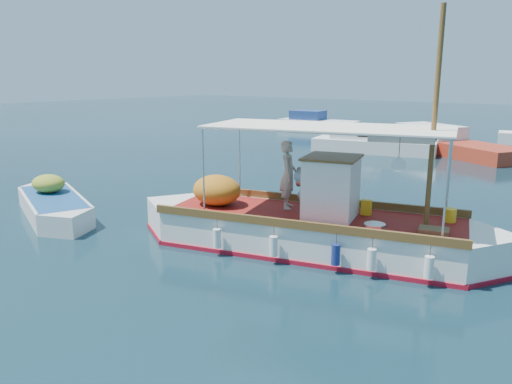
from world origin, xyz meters
The scene contains 6 objects.
ground centered at (0.00, 0.00, 0.00)m, with size 160.00×160.00×0.00m, color black.
fishing_caique centered at (0.31, 0.43, 0.57)m, with size 10.24×4.84×6.48m.
dinghy centered at (-8.35, -2.08, 0.31)m, with size 5.69×3.16×1.48m.
bg_boat_nw centered at (-6.17, 17.94, 0.49)m, with size 7.76×4.04×1.80m.
bg_boat_n centered at (-2.58, 20.71, 0.49)m, with size 10.26×7.49×1.80m.
bg_boat_far_w centered at (-16.11, 27.84, 0.49)m, with size 7.35×3.03×1.80m.
Camera 1 is at (7.25, -10.79, 4.67)m, focal length 35.00 mm.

